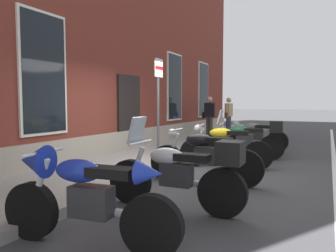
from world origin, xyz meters
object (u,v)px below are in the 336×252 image
object	(u,v)px
motorcycle_green_touring	(247,139)
parking_sign	(158,94)
pedestrian_tan_coat	(229,114)
motorcycle_black_naked	(203,157)
motorcycle_blue_sport	(81,193)
pedestrian_dark_jacket	(209,114)
motorcycle_grey_naked	(254,135)
motorcycle_silver_touring	(181,172)
motorcycle_yellow_naked	(224,147)

from	to	relation	value
motorcycle_green_touring	parking_sign	distance (m)	2.72
motorcycle_green_touring	pedestrian_tan_coat	xyz separation A→B (m)	(4.65, 1.83, 0.48)
motorcycle_black_naked	motorcycle_green_touring	size ratio (longest dim) A/B	1.03
motorcycle_blue_sport	motorcycle_green_touring	xyz separation A→B (m)	(6.10, -0.34, -0.02)
parking_sign	pedestrian_dark_jacket	bearing A→B (deg)	6.10
motorcycle_grey_naked	pedestrian_tan_coat	world-z (taller)	pedestrian_tan_coat
motorcycle_blue_sport	motorcycle_silver_touring	bearing A→B (deg)	-17.33
pedestrian_dark_jacket	motorcycle_grey_naked	bearing A→B (deg)	-133.54
motorcycle_blue_sport	motorcycle_silver_touring	xyz separation A→B (m)	(1.49, -0.46, -0.03)
motorcycle_grey_naked	motorcycle_silver_touring	bearing A→B (deg)	-177.38
motorcycle_yellow_naked	motorcycle_black_naked	bearing A→B (deg)	-177.71
motorcycle_grey_naked	motorcycle_green_touring	bearing A→B (deg)	-174.37
motorcycle_silver_touring	pedestrian_tan_coat	world-z (taller)	pedestrian_tan_coat
motorcycle_blue_sport	pedestrian_tan_coat	bearing A→B (deg)	7.89
parking_sign	motorcycle_blue_sport	bearing A→B (deg)	-161.82
motorcycle_grey_naked	parking_sign	world-z (taller)	parking_sign
motorcycle_black_naked	motorcycle_yellow_naked	size ratio (longest dim) A/B	1.03
motorcycle_yellow_naked	parking_sign	distance (m)	2.03
motorcycle_silver_touring	pedestrian_tan_coat	bearing A→B (deg)	11.92
pedestrian_dark_jacket	parking_sign	bearing A→B (deg)	-173.90
pedestrian_dark_jacket	parking_sign	world-z (taller)	parking_sign
motorcycle_yellow_naked	parking_sign	size ratio (longest dim) A/B	0.87
motorcycle_blue_sport	motorcycle_yellow_naked	world-z (taller)	motorcycle_blue_sport
pedestrian_dark_jacket	pedestrian_tan_coat	size ratio (longest dim) A/B	1.02
pedestrian_tan_coat	motorcycle_black_naked	bearing A→B (deg)	-167.52
motorcycle_blue_sport	motorcycle_yellow_naked	size ratio (longest dim) A/B	0.97
motorcycle_yellow_naked	pedestrian_dark_jacket	distance (m)	5.66
motorcycle_black_naked	pedestrian_dark_jacket	size ratio (longest dim) A/B	1.37
motorcycle_yellow_naked	parking_sign	world-z (taller)	parking_sign
pedestrian_tan_coat	pedestrian_dark_jacket	bearing A→B (deg)	148.30
motorcycle_blue_sport	motorcycle_silver_touring	size ratio (longest dim) A/B	0.99
motorcycle_blue_sport	pedestrian_dark_jacket	xyz separation A→B (m)	(9.88, 2.04, 0.47)
motorcycle_grey_naked	parking_sign	distance (m)	3.92
motorcycle_black_naked	motorcycle_grey_naked	xyz separation A→B (m)	(4.67, 0.02, -0.02)
motorcycle_silver_touring	motorcycle_black_naked	xyz separation A→B (m)	(1.62, 0.26, -0.05)
motorcycle_silver_touring	motorcycle_green_touring	size ratio (longest dim) A/B	0.98
motorcycle_grey_naked	parking_sign	size ratio (longest dim) A/B	0.85
pedestrian_dark_jacket	parking_sign	size ratio (longest dim) A/B	0.65
motorcycle_black_naked	motorcycle_green_touring	distance (m)	3.00
motorcycle_silver_touring	pedestrian_tan_coat	distance (m)	9.49
motorcycle_green_touring	pedestrian_dark_jacket	bearing A→B (deg)	32.24
motorcycle_black_naked	motorcycle_silver_touring	bearing A→B (deg)	-170.76
motorcycle_blue_sport	pedestrian_tan_coat	distance (m)	10.87
motorcycle_silver_touring	motorcycle_green_touring	distance (m)	4.62
motorcycle_black_naked	parking_sign	world-z (taller)	parking_sign
motorcycle_black_naked	pedestrian_dark_jacket	distance (m)	7.15
motorcycle_silver_touring	pedestrian_dark_jacket	distance (m)	8.77
motorcycle_silver_touring	motorcycle_green_touring	bearing A→B (deg)	1.54
motorcycle_silver_touring	motorcycle_black_naked	size ratio (longest dim) A/B	0.95
motorcycle_yellow_naked	pedestrian_tan_coat	world-z (taller)	pedestrian_tan_coat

